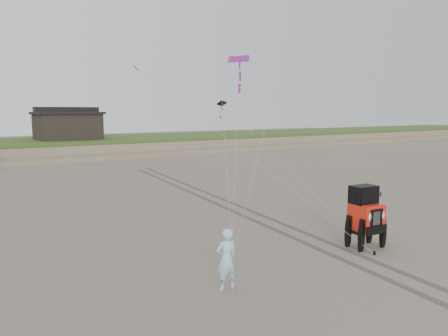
{
  "coord_description": "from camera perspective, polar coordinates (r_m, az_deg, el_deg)",
  "views": [
    {
      "loc": [
        -10.18,
        -9.87,
        4.63
      ],
      "look_at": [
        -1.41,
        3.0,
        2.6
      ],
      "focal_mm": 35.0,
      "sensor_mm": 36.0,
      "label": 1
    }
  ],
  "objects": [
    {
      "name": "ground",
      "position": [
        14.91,
        11.25,
        -10.8
      ],
      "size": [
        160.0,
        160.0,
        0.0
      ],
      "primitive_type": "plane",
      "color": "#6B6054",
      "rests_on": "ground"
    },
    {
      "name": "dune_ridge",
      "position": [
        48.6,
        -22.08,
        2.38
      ],
      "size": [
        160.0,
        14.25,
        1.73
      ],
      "color": "#7A6B54",
      "rests_on": "ground"
    },
    {
      "name": "cabin",
      "position": [
        48.45,
        -19.78,
        5.34
      ],
      "size": [
        6.4,
        5.4,
        3.35
      ],
      "color": "black",
      "rests_on": "dune_ridge"
    },
    {
      "name": "jeep",
      "position": [
        15.71,
        18.04,
        -6.87
      ],
      "size": [
        2.46,
        4.75,
        1.7
      ],
      "primitive_type": null,
      "rotation": [
        0.0,
        0.0,
        -0.11
      ],
      "color": "red",
      "rests_on": "ground"
    },
    {
      "name": "man",
      "position": [
        11.58,
        0.33,
        -11.82
      ],
      "size": [
        0.62,
        0.44,
        1.63
      ],
      "primitive_type": "imported",
      "rotation": [
        0.0,
        0.0,
        3.06
      ],
      "color": "#92D2E2",
      "rests_on": "ground"
    },
    {
      "name": "kite_flock",
      "position": [
        22.67,
        2.2,
        18.34
      ],
      "size": [
        7.82,
        6.24,
        9.45
      ],
      "color": "black",
      "rests_on": "ground"
    },
    {
      "name": "stake_main",
      "position": [
        14.01,
        1.08,
        -11.62
      ],
      "size": [
        0.08,
        0.08,
        0.12
      ],
      "primitive_type": "cylinder",
      "color": "black",
      "rests_on": "ground"
    },
    {
      "name": "stake_aux",
      "position": [
        15.21,
        19.05,
        -10.47
      ],
      "size": [
        0.08,
        0.08,
        0.12
      ],
      "primitive_type": "cylinder",
      "color": "black",
      "rests_on": "ground"
    },
    {
      "name": "tire_tracks",
      "position": [
        22.11,
        0.02,
        -4.65
      ],
      "size": [
        5.22,
        29.74,
        0.01
      ],
      "color": "#4C443D",
      "rests_on": "ground"
    }
  ]
}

